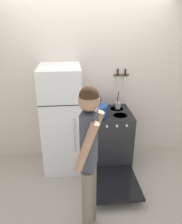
{
  "coord_description": "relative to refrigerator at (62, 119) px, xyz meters",
  "views": [
    {
      "loc": [
        -0.26,
        -3.36,
        2.22
      ],
      "look_at": [
        0.02,
        -0.47,
        0.98
      ],
      "focal_mm": 35.0,
      "sensor_mm": 36.0,
      "label": 1
    }
  ],
  "objects": [
    {
      "name": "ground_plane",
      "position": [
        0.41,
        0.33,
        -0.81
      ],
      "size": [
        14.0,
        14.0,
        0.0
      ],
      "primitive_type": "plane",
      "color": "#B2A893"
    },
    {
      "name": "wall_back",
      "position": [
        0.41,
        0.36,
        0.46
      ],
      "size": [
        10.0,
        0.06,
        2.55
      ],
      "color": "beige",
      "rests_on": "ground_plane"
    },
    {
      "name": "refrigerator",
      "position": [
        0.0,
        0.0,
        0.0
      ],
      "size": [
        0.59,
        0.69,
        1.62
      ],
      "color": "white",
      "rests_on": "ground_plane"
    },
    {
      "name": "stove_range",
      "position": [
        0.71,
        -0.03,
        -0.37
      ],
      "size": [
        0.71,
        1.36,
        0.9
      ],
      "color": "#232326",
      "rests_on": "ground_plane"
    },
    {
      "name": "dutch_oven_pot",
      "position": [
        0.55,
        -0.12,
        0.17
      ],
      "size": [
        0.29,
        0.25,
        0.2
      ],
      "color": "#1E4C9E",
      "rests_on": "stove_range"
    },
    {
      "name": "tea_kettle",
      "position": [
        0.56,
        0.14,
        0.16
      ],
      "size": [
        0.2,
        0.16,
        0.23
      ],
      "color": "silver",
      "rests_on": "stove_range"
    },
    {
      "name": "utensil_jar",
      "position": [
        0.89,
        0.15,
        0.15
      ],
      "size": [
        0.08,
        0.08,
        0.28
      ],
      "color": "#B7BABF",
      "rests_on": "stove_range"
    },
    {
      "name": "person",
      "position": [
        0.31,
        -1.2,
        0.15
      ],
      "size": [
        0.34,
        0.4,
        1.68
      ],
      "rotation": [
        0.0,
        0.0,
        1.25
      ],
      "color": "#6B6051",
      "rests_on": "ground_plane"
    },
    {
      "name": "wall_knife_strip",
      "position": [
        0.96,
        0.32,
        0.58
      ],
      "size": [
        0.24,
        0.03,
        0.31
      ],
      "color": "brown"
    }
  ]
}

